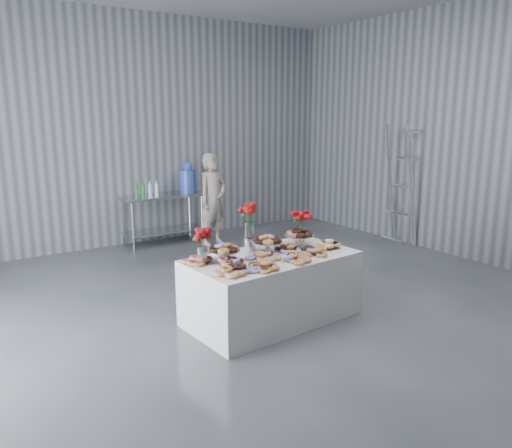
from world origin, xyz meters
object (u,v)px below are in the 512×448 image
Objects in this scene: display_table at (272,288)px; prep_table at (163,210)px; water_jug at (187,178)px; stepladder at (401,186)px; person at (213,200)px.

display_table is 1.27× the size of prep_table.
water_jug is (0.50, -0.00, 0.53)m from prep_table.
water_jug is 0.26× the size of stepladder.
water_jug reaches higher than display_table.
prep_table is 4.20m from stepladder.
water_jug is at bearing 77.49° from display_table.
stepladder is (3.44, -2.37, 0.44)m from prep_table.
water_jug is at bearing 141.13° from stepladder.
person is 0.77× the size of stepladder.
prep_table is 0.92× the size of person.
water_jug is 3.78m from stepladder.
display_table is 3.46m from person.
person is at bearing 145.88° from stepladder.
display_table is 3.43× the size of water_jug.
display_table is 3.96m from water_jug.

